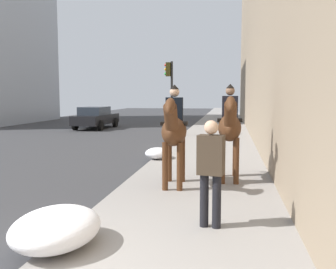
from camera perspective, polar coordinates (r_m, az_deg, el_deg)
name	(u,v)px	position (r m, az deg, el deg)	size (l,w,h in m)	color
mounted_horse_near	(174,130)	(8.84, 0.86, 0.67)	(2.15, 0.64, 2.32)	#4C2B16
mounted_horse_far	(230,126)	(9.58, 8.97, 1.17)	(2.15, 0.61, 2.36)	#4C2B16
pedestrian_greeting	(211,166)	(6.17, 6.25, -4.65)	(0.33, 0.44, 1.70)	black
car_near_lane	(96,117)	(26.09, -10.50, 2.47)	(4.50, 2.07, 1.44)	black
traffic_light_near_curb	(170,87)	(20.10, 0.30, 6.94)	(0.20, 0.44, 3.90)	black
snow_pile_near	(56,228)	(5.75, -15.99, -12.97)	(1.52, 1.17, 0.53)	white
snow_pile_far	(157,153)	(12.92, -1.56, -2.72)	(1.03, 0.79, 0.36)	white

